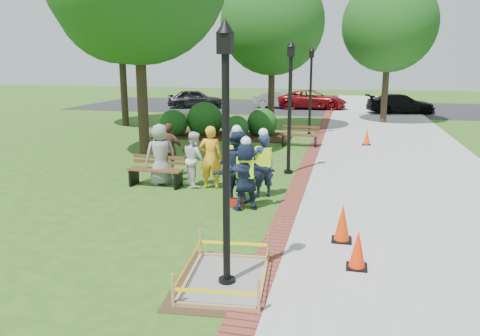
% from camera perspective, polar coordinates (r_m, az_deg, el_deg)
% --- Properties ---
extents(ground, '(100.00, 100.00, 0.00)m').
position_cam_1_polar(ground, '(11.04, -3.96, -6.31)').
color(ground, '#285116').
rests_on(ground, ground).
extents(sidewalk, '(6.00, 60.00, 0.02)m').
position_cam_1_polar(sidewalk, '(20.37, 18.25, 2.11)').
color(sidewalk, '#9E9E99').
rests_on(sidewalk, ground).
extents(brick_edging, '(0.50, 60.00, 0.03)m').
position_cam_1_polar(brick_edging, '(20.32, 9.09, 2.60)').
color(brick_edging, maroon).
rests_on(brick_edging, ground).
extents(mulch_bed, '(7.00, 3.00, 0.05)m').
position_cam_1_polar(mulch_bed, '(23.07, -2.40, 4.01)').
color(mulch_bed, '#381E0F').
rests_on(mulch_bed, ground).
extents(parking_lot, '(36.00, 12.00, 0.01)m').
position_cam_1_polar(parking_lot, '(37.26, 8.33, 7.35)').
color(parking_lot, black).
rests_on(parking_lot, ground).
extents(wet_concrete_pad, '(1.90, 2.45, 0.55)m').
position_cam_1_polar(wet_concrete_pad, '(8.05, -1.74, -12.14)').
color(wet_concrete_pad, '#47331E').
rests_on(wet_concrete_pad, ground).
extents(bench_near, '(1.66, 0.61, 0.89)m').
position_cam_1_polar(bench_near, '(14.01, -10.21, -1.08)').
color(bench_near, brown).
rests_on(bench_near, ground).
extents(bench_far, '(1.64, 0.66, 0.87)m').
position_cam_1_polar(bench_far, '(20.34, 7.31, 3.42)').
color(bench_far, brown).
rests_on(bench_far, ground).
extents(cone_front, '(0.37, 0.37, 0.73)m').
position_cam_1_polar(cone_front, '(8.69, 14.14, -9.71)').
color(cone_front, black).
rests_on(cone_front, ground).
extents(cone_back, '(0.41, 0.41, 0.80)m').
position_cam_1_polar(cone_back, '(9.84, 12.37, -6.67)').
color(cone_back, black).
rests_on(cone_back, ground).
extents(cone_far, '(0.37, 0.37, 0.74)m').
position_cam_1_polar(cone_far, '(21.12, 15.20, 3.64)').
color(cone_far, black).
rests_on(cone_far, ground).
extents(toolbox, '(0.46, 0.31, 0.21)m').
position_cam_1_polar(toolbox, '(11.93, -0.58, -4.26)').
color(toolbox, '#AE2B0D').
rests_on(toolbox, ground).
extents(lamp_near, '(0.28, 0.28, 4.26)m').
position_cam_1_polar(lamp_near, '(7.28, -1.73, 3.73)').
color(lamp_near, black).
rests_on(lamp_near, ground).
extents(lamp_mid, '(0.28, 0.28, 4.26)m').
position_cam_1_polar(lamp_mid, '(15.11, 6.11, 8.54)').
color(lamp_mid, black).
rests_on(lamp_mid, ground).
extents(lamp_far, '(0.28, 0.28, 4.26)m').
position_cam_1_polar(lamp_far, '(23.05, 8.62, 10.03)').
color(lamp_far, black).
rests_on(lamp_far, ground).
extents(tree_back, '(5.32, 5.32, 8.15)m').
position_cam_1_polar(tree_back, '(25.05, 3.97, 17.24)').
color(tree_back, '#3D2D1E').
rests_on(tree_back, ground).
extents(tree_right, '(5.34, 5.34, 8.26)m').
position_cam_1_polar(tree_right, '(28.96, 17.77, 16.30)').
color(tree_right, '#3D2D1E').
rests_on(tree_right, ground).
extents(tree_far, '(6.68, 6.68, 10.09)m').
position_cam_1_polar(tree_far, '(27.29, -14.55, 19.18)').
color(tree_far, '#3D2D1E').
rests_on(tree_far, ground).
extents(shrub_a, '(1.38, 1.38, 1.38)m').
position_cam_1_polar(shrub_a, '(23.21, -8.09, 3.90)').
color(shrub_a, '#164A15').
rests_on(shrub_a, ground).
extents(shrub_b, '(1.76, 1.76, 1.76)m').
position_cam_1_polar(shrub_b, '(23.35, -4.28, 4.05)').
color(shrub_b, '#164A15').
rests_on(shrub_b, ground).
extents(shrub_c, '(1.16, 1.16, 1.16)m').
position_cam_1_polar(shrub_c, '(22.30, -0.42, 3.66)').
color(shrub_c, '#164A15').
rests_on(shrub_c, ground).
extents(shrub_d, '(1.47, 1.47, 1.47)m').
position_cam_1_polar(shrub_d, '(23.02, 2.70, 3.94)').
color(shrub_d, '#164A15').
rests_on(shrub_d, ground).
extents(shrub_e, '(0.90, 0.90, 0.90)m').
position_cam_1_polar(shrub_e, '(24.21, -1.34, 4.41)').
color(shrub_e, '#164A15').
rests_on(shrub_e, ground).
extents(casual_person_a, '(0.70, 0.62, 1.83)m').
position_cam_1_polar(casual_person_a, '(14.03, -9.67, 1.62)').
color(casual_person_a, gray).
rests_on(casual_person_a, ground).
extents(casual_person_b, '(0.63, 0.45, 1.83)m').
position_cam_1_polar(casual_person_b, '(13.45, -3.60, 1.29)').
color(casual_person_b, orange).
rests_on(casual_person_b, ground).
extents(casual_person_c, '(0.57, 0.61, 1.62)m').
position_cam_1_polar(casual_person_c, '(13.79, -5.54, 1.10)').
color(casual_person_c, silver).
rests_on(casual_person_c, ground).
extents(casual_person_d, '(0.59, 0.42, 1.71)m').
position_cam_1_polar(casual_person_d, '(15.02, -8.54, 2.17)').
color(casual_person_d, brown).
rests_on(casual_person_d, ground).
extents(casual_person_e, '(0.56, 0.38, 1.70)m').
position_cam_1_polar(casual_person_e, '(13.75, -0.36, 1.30)').
color(casual_person_e, '#2F2E51').
rests_on(casual_person_e, ground).
extents(hivis_worker_a, '(0.64, 0.55, 1.85)m').
position_cam_1_polar(hivis_worker_a, '(11.53, 0.71, -0.68)').
color(hivis_worker_a, '#1B2547').
rests_on(hivis_worker_a, ground).
extents(hivis_worker_b, '(0.66, 0.60, 1.89)m').
position_cam_1_polar(hivis_worker_b, '(12.59, 2.82, 0.58)').
color(hivis_worker_b, '#152438').
rests_on(hivis_worker_b, ground).
extents(hivis_worker_c, '(0.67, 0.51, 2.02)m').
position_cam_1_polar(hivis_worker_c, '(12.23, -0.41, 0.50)').
color(hivis_worker_c, '#1B1D46').
rests_on(hivis_worker_c, ground).
extents(parked_car_a, '(3.21, 5.13, 1.55)m').
position_cam_1_polar(parked_car_a, '(36.44, -5.43, 7.29)').
color(parked_car_a, black).
rests_on(parked_car_a, ground).
extents(parked_car_b, '(2.59, 4.55, 1.40)m').
position_cam_1_polar(parked_car_b, '(36.22, 4.91, 7.27)').
color(parked_car_b, gray).
rests_on(parked_car_b, ground).
extents(parked_car_c, '(2.18, 4.78, 1.54)m').
position_cam_1_polar(parked_car_c, '(36.03, 8.77, 7.13)').
color(parked_car_c, maroon).
rests_on(parked_car_c, ground).
extents(parked_car_d, '(2.88, 4.78, 1.46)m').
position_cam_1_polar(parked_car_d, '(34.47, 18.91, 6.31)').
color(parked_car_d, black).
rests_on(parked_car_d, ground).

